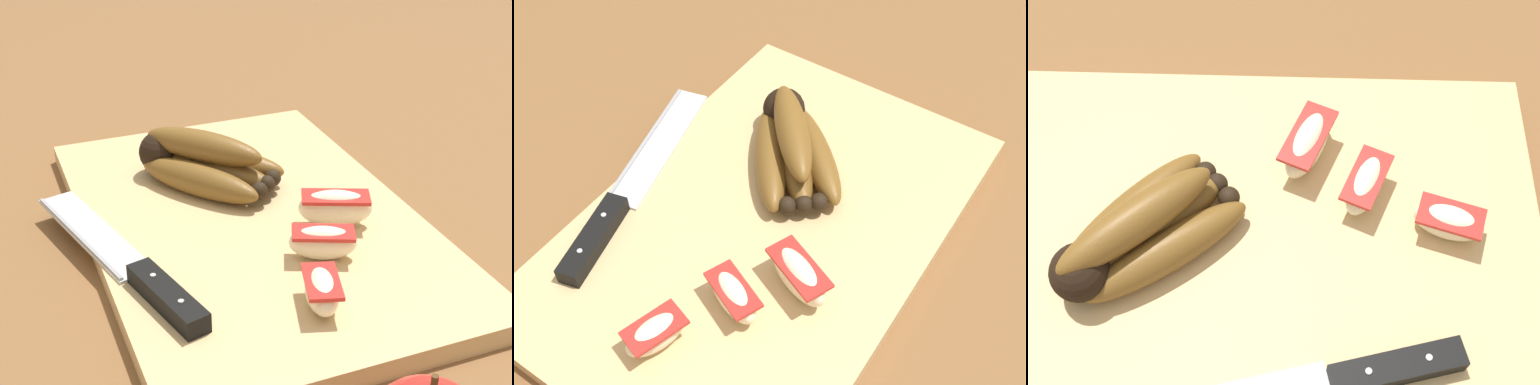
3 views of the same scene
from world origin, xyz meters
The scene contains 7 objects.
ground_plane centered at (0.00, 0.00, 0.00)m, with size 6.00×6.00×0.00m, color brown.
cutting_board centered at (0.02, 0.01, 0.01)m, with size 0.48×0.31×0.02m, color tan.
banana_bunch centered at (0.10, 0.03, 0.04)m, with size 0.16×0.16×0.06m.
chefs_knife centered at (-0.05, 0.14, 0.03)m, with size 0.28×0.10×0.02m.
apple_wedge_near centered at (-0.14, 0.01, 0.04)m, with size 0.06×0.04×0.03m.
apple_wedge_middle centered at (-0.03, -0.06, 0.04)m, with size 0.05×0.08×0.04m.
apple_wedge_far centered at (-0.08, -0.02, 0.04)m, with size 0.05×0.07×0.03m.
Camera 2 is at (-0.32, -0.22, 0.54)m, focal length 46.92 mm.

